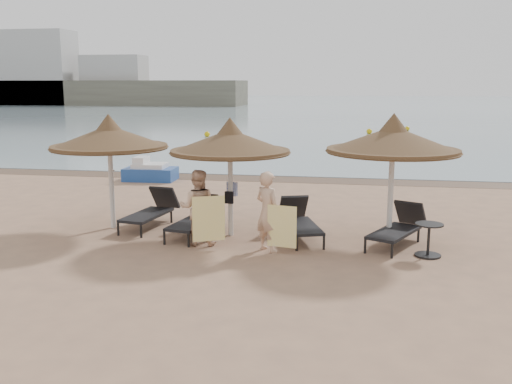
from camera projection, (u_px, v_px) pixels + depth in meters
ground at (217, 245)px, 13.17m from camera, size 160.00×160.00×0.00m
sea at (337, 106)px, 90.55m from camera, size 200.00×140.00×0.03m
wet_sand_strip at (275, 179)px, 22.26m from camera, size 200.00×1.60×0.01m
far_shore at (181, 87)px, 92.14m from camera, size 150.00×54.80×12.00m
palapa_left at (109, 138)px, 14.35m from camera, size 2.96×2.96×2.94m
palapa_center at (230, 142)px, 13.61m from camera, size 2.92×2.92×2.89m
palapa_right at (393, 140)px, 12.95m from camera, size 3.06×3.06×3.03m
lounger_far_left at (152, 210)px, 14.90m from camera, size 1.02×2.20×0.95m
lounger_near_left at (197, 218)px, 14.09m from camera, size 1.03×2.16×0.93m
lounger_near_right at (299, 220)px, 13.81m from camera, size 1.32×2.19×0.93m
lounger_far_right at (399, 227)px, 13.20m from camera, size 1.53×2.16×0.93m
side_table at (428, 241)px, 12.30m from camera, size 0.60×0.60×0.73m
person_left at (198, 202)px, 13.06m from camera, size 1.02×0.74×2.04m
person_right at (268, 205)px, 12.55m from camera, size 1.15×1.07×2.09m
towel_left at (209, 219)px, 12.72m from camera, size 0.68×0.32×1.03m
towel_right at (282, 227)px, 12.33m from camera, size 0.65×0.15×0.93m
bag_patterned at (232, 189)px, 14.01m from camera, size 0.29×0.18×0.34m
bag_dark at (229, 198)px, 13.71m from camera, size 0.21×0.09×0.29m
pedal_boat at (150, 172)px, 21.88m from camera, size 1.97×1.19×0.90m
buoy_left at (207, 134)px, 39.19m from camera, size 0.39×0.39×0.39m
buoy_mid at (369, 131)px, 41.35m from camera, size 0.41×0.41×0.41m
buoy_extra at (407, 129)px, 44.11m from camera, size 0.37×0.37×0.37m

